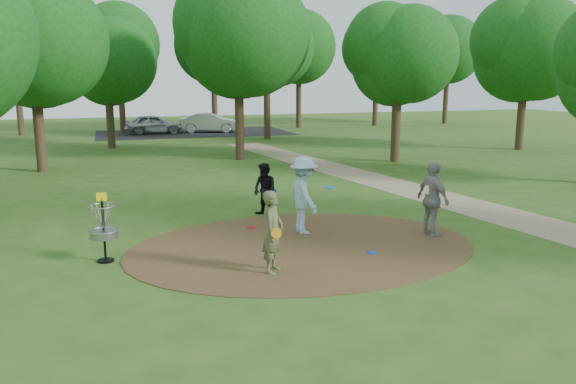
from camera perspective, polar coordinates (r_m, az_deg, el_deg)
name	(u,v)px	position (r m, az deg, el deg)	size (l,w,h in m)	color
ground	(304,247)	(13.45, 1.60, -5.56)	(100.00, 100.00, 0.00)	#2D5119
dirt_clearing	(304,246)	(13.45, 1.60, -5.52)	(8.40, 8.40, 0.02)	#47301C
footpath	(481,209)	(18.23, 18.99, -1.65)	(2.00, 40.00, 0.01)	#8C7A5B
parking_lot	(194,133)	(42.77, -9.55, 5.96)	(14.00, 8.00, 0.01)	black
player_observer_with_disc	(273,232)	(11.48, -1.54, -4.08)	(0.69, 0.75, 1.72)	#4F5B34
player_throwing_with_disc	(304,195)	(14.37, 1.65, -0.32)	(1.21, 1.33, 2.01)	#97C0E1
player_walking_with_disc	(265,190)	(16.22, -2.37, 0.21)	(0.88, 0.95, 1.56)	black
player_waiting_with_disc	(433,199)	(14.55, 14.50, -0.74)	(0.60, 1.17, 1.91)	gray
disc_ground_blue	(372,253)	(13.04, 8.55, -6.11)	(0.22, 0.22, 0.02)	blue
disc_ground_red	(251,227)	(15.07, -3.80, -3.61)	(0.22, 0.22, 0.02)	#B81228
car_left	(153,124)	(42.53, -13.51, 6.73)	(1.67, 4.14, 1.41)	#A6A7AE
car_right	(210,123)	(42.83, -7.94, 6.99)	(1.54, 4.41, 1.45)	#B6B6BE
disc_golf_basket	(103,223)	(12.78, -18.25, -2.98)	(0.63, 0.63, 1.54)	black
tree_ring	(281,44)	(21.06, -0.75, 14.81)	(37.49, 45.29, 8.84)	#332316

